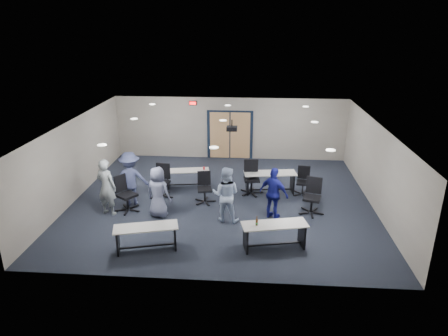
# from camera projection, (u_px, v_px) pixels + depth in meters

# --- Properties ---
(floor) EXTENTS (10.00, 10.00, 0.00)m
(floor) POSITION_uv_depth(u_px,v_px,m) (222.00, 200.00, 13.66)
(floor) COLOR #1C212D
(floor) RESTS_ON ground
(back_wall) EXTENTS (10.00, 0.04, 2.70)m
(back_wall) POSITION_uv_depth(u_px,v_px,m) (230.00, 128.00, 17.39)
(back_wall) COLOR gray
(back_wall) RESTS_ON floor
(front_wall) EXTENTS (10.00, 0.04, 2.70)m
(front_wall) POSITION_uv_depth(u_px,v_px,m) (206.00, 230.00, 8.98)
(front_wall) COLOR gray
(front_wall) RESTS_ON floor
(left_wall) EXTENTS (0.04, 9.00, 2.70)m
(left_wall) POSITION_uv_depth(u_px,v_px,m) (75.00, 159.00, 13.54)
(left_wall) COLOR gray
(left_wall) RESTS_ON floor
(right_wall) EXTENTS (0.04, 9.00, 2.70)m
(right_wall) POSITION_uv_depth(u_px,v_px,m) (376.00, 167.00, 12.83)
(right_wall) COLOR gray
(right_wall) RESTS_ON floor
(ceiling) EXTENTS (10.00, 9.00, 0.04)m
(ceiling) POSITION_uv_depth(u_px,v_px,m) (222.00, 123.00, 12.72)
(ceiling) COLOR white
(ceiling) RESTS_ON back_wall
(double_door) EXTENTS (2.00, 0.07, 2.20)m
(double_door) POSITION_uv_depth(u_px,v_px,m) (230.00, 135.00, 17.46)
(double_door) COLOR black
(double_door) RESTS_ON back_wall
(exit_sign) EXTENTS (0.32, 0.07, 0.18)m
(exit_sign) POSITION_uv_depth(u_px,v_px,m) (193.00, 103.00, 17.07)
(exit_sign) COLOR black
(exit_sign) RESTS_ON back_wall
(ceiling_projector) EXTENTS (0.35, 0.32, 0.37)m
(ceiling_projector) POSITION_uv_depth(u_px,v_px,m) (232.00, 128.00, 13.26)
(ceiling_projector) COLOR black
(ceiling_projector) RESTS_ON ceiling
(ceiling_can_lights) EXTENTS (6.24, 5.74, 0.02)m
(ceiling_can_lights) POSITION_uv_depth(u_px,v_px,m) (222.00, 122.00, 12.96)
(ceiling_can_lights) COLOR white
(ceiling_can_lights) RESTS_ON ceiling
(table_front_left) EXTENTS (1.77, 0.97, 0.68)m
(table_front_left) POSITION_uv_depth(u_px,v_px,m) (146.00, 234.00, 10.57)
(table_front_left) COLOR beige
(table_front_left) RESTS_ON floor
(table_front_right) EXTENTS (1.84, 0.95, 0.97)m
(table_front_right) POSITION_uv_depth(u_px,v_px,m) (274.00, 231.00, 10.65)
(table_front_right) COLOR beige
(table_front_right) RESTS_ON floor
(table_back_left) EXTENTS (1.66, 0.80, 0.75)m
(table_back_left) POSITION_uv_depth(u_px,v_px,m) (187.00, 175.00, 14.62)
(table_back_left) COLOR beige
(table_back_left) RESTS_ON floor
(table_back_right) EXTENTS (1.89, 0.85, 0.74)m
(table_back_right) POSITION_uv_depth(u_px,v_px,m) (270.00, 179.00, 14.13)
(table_back_right) COLOR beige
(table_back_right) RESTS_ON floor
(chair_back_a) EXTENTS (0.85, 0.85, 1.18)m
(chair_back_a) POSITION_uv_depth(u_px,v_px,m) (161.00, 182.00, 13.66)
(chair_back_a) COLOR black
(chair_back_a) RESTS_ON floor
(chair_back_b) EXTENTS (0.77, 0.77, 1.05)m
(chair_back_b) POSITION_uv_depth(u_px,v_px,m) (205.00, 188.00, 13.30)
(chair_back_b) COLOR black
(chair_back_b) RESTS_ON floor
(chair_back_c) EXTENTS (0.84, 0.84, 1.20)m
(chair_back_c) POSITION_uv_depth(u_px,v_px,m) (252.00, 178.00, 13.96)
(chair_back_c) COLOR black
(chair_back_c) RESTS_ON floor
(chair_back_d) EXTENTS (0.72, 0.72, 1.02)m
(chair_back_d) POSITION_uv_depth(u_px,v_px,m) (303.00, 182.00, 13.89)
(chair_back_d) COLOR black
(chair_back_d) RESTS_ON floor
(chair_loose_left) EXTENTS (1.03, 1.03, 1.18)m
(chair_loose_left) POSITION_uv_depth(u_px,v_px,m) (127.00, 194.00, 12.71)
(chair_loose_left) COLOR black
(chair_loose_left) RESTS_ON floor
(chair_loose_right) EXTENTS (0.91, 0.91, 1.16)m
(chair_loose_right) POSITION_uv_depth(u_px,v_px,m) (312.00, 197.00, 12.51)
(chair_loose_right) COLOR black
(chair_loose_right) RESTS_ON floor
(person_gray) EXTENTS (0.77, 0.62, 1.83)m
(person_gray) POSITION_uv_depth(u_px,v_px,m) (107.00, 187.00, 12.40)
(person_gray) COLOR gray
(person_gray) RESTS_ON floor
(person_plaid) EXTENTS (0.92, 0.75, 1.63)m
(person_plaid) POSITION_uv_depth(u_px,v_px,m) (158.00, 192.00, 12.28)
(person_plaid) COLOR slate
(person_plaid) RESTS_ON floor
(person_lightblue) EXTENTS (0.94, 0.78, 1.73)m
(person_lightblue) POSITION_uv_depth(u_px,v_px,m) (226.00, 194.00, 11.98)
(person_lightblue) COLOR #A9BCDF
(person_lightblue) RESTS_ON floor
(person_navy) EXTENTS (1.03, 0.85, 1.65)m
(person_navy) POSITION_uv_depth(u_px,v_px,m) (274.00, 193.00, 12.16)
(person_navy) COLOR navy
(person_navy) RESTS_ON floor
(person_back) EXTENTS (1.30, 0.92, 1.83)m
(person_back) POSITION_uv_depth(u_px,v_px,m) (130.00, 179.00, 13.04)
(person_back) COLOR #3A4169
(person_back) RESTS_ON floor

